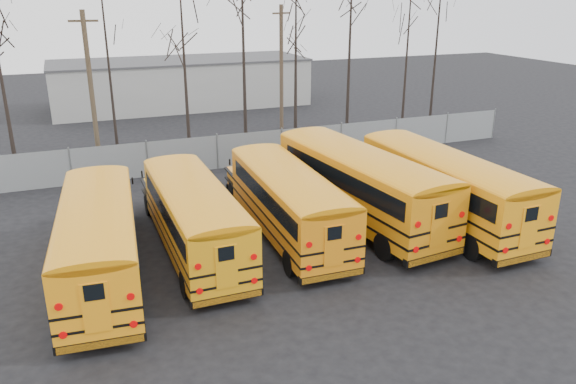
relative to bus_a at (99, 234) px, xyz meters
name	(u,v)px	position (x,y,z in m)	size (l,w,h in m)	color
ground	(297,252)	(7.32, -0.51, -1.79)	(120.00, 120.00, 0.00)	black
fence	(218,152)	(7.32, 11.49, -0.79)	(40.00, 0.04, 2.00)	gray
distant_building	(181,83)	(9.32, 31.49, 0.21)	(22.00, 8.00, 4.00)	#A3A39F
bus_a	(99,234)	(0.00, 0.00, 0.00)	(3.44, 11.06, 3.05)	black
bus_b	(193,211)	(3.57, 0.98, -0.05)	(2.47, 10.59, 2.96)	black
bus_c	(287,196)	(7.55, 1.14, -0.03)	(2.79, 10.81, 3.00)	black
bus_d	(357,179)	(11.03, 1.52, 0.19)	(3.98, 12.24, 3.37)	black
bus_e	(441,181)	(14.47, 0.08, 0.11)	(2.85, 11.65, 3.24)	black
utility_pole_left	(91,90)	(0.93, 14.48, 2.77)	(1.58, 0.28, 8.87)	#493B29
utility_pole_right	(281,67)	(14.44, 19.62, 2.80)	(1.52, 0.70, 8.93)	#493929
tree_2	(3,86)	(-3.51, 14.17, 3.28)	(0.26, 0.26, 10.13)	black
tree_3	(108,63)	(2.05, 15.02, 4.13)	(0.26, 0.26, 11.83)	black
tree_4	(185,81)	(6.02, 13.05, 3.18)	(0.26, 0.26, 9.92)	black
tree_5	(243,48)	(10.36, 15.68, 4.65)	(0.26, 0.26, 12.87)	black
tree_6	(296,69)	(13.74, 15.18, 3.21)	(0.26, 0.26, 10.00)	black
tree_7	(350,44)	(18.41, 16.63, 4.52)	(0.26, 0.26, 12.62)	black
tree_8	(406,62)	(20.93, 13.27, 3.54)	(0.26, 0.26, 10.66)	black
tree_9	(437,41)	(26.20, 17.37, 4.45)	(0.26, 0.26, 12.48)	black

